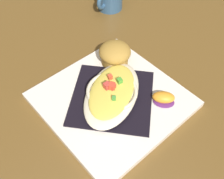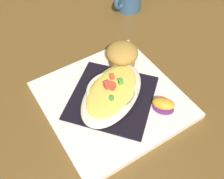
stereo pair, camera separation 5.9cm
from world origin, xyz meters
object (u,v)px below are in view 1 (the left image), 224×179
square_plate (112,100)px  muffin (115,54)px  orange_garnish (164,98)px  gratin_dish (112,92)px

square_plate → muffin: muffin is taller
square_plate → orange_garnish: bearing=130.9°
square_plate → orange_garnish: 0.12m
gratin_dish → muffin: size_ratio=2.87×
square_plate → orange_garnish: (-0.08, 0.09, 0.02)m
square_plate → gratin_dish: bearing=-125.5°
gratin_dish → orange_garnish: 0.12m
gratin_dish → orange_garnish: gratin_dish is taller
gratin_dish → orange_garnish: size_ratio=3.57×
muffin → orange_garnish: size_ratio=1.24×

